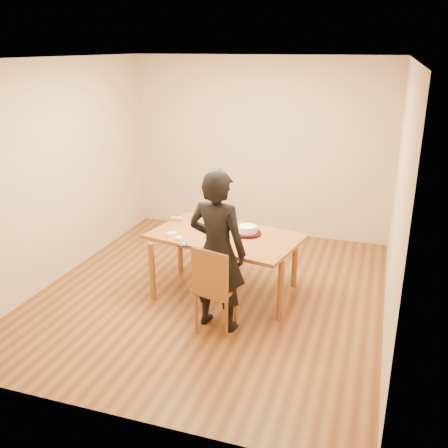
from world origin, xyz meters
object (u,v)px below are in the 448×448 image
(dining_table, at_px, (225,236))
(person, at_px, (217,251))
(dining_chair, at_px, (216,289))
(cake_plate, at_px, (248,233))
(cake, at_px, (248,230))

(dining_table, bearing_deg, person, -66.68)
(dining_chair, xyz_separation_m, person, (0.00, 0.05, 0.41))
(cake_plate, xyz_separation_m, cake, (0.00, 0.00, 0.05))
(dining_table, xyz_separation_m, cake, (0.24, 0.09, 0.08))
(dining_chair, bearing_deg, cake_plate, 99.90)
(cake_plate, height_order, cake, cake)
(dining_chair, height_order, cake, cake)
(dining_chair, distance_m, person, 0.41)
(cake, xyz_separation_m, person, (-0.09, -0.82, 0.05))
(dining_chair, xyz_separation_m, cake_plate, (0.09, 0.87, 0.31))
(dining_table, height_order, dining_chair, dining_table)
(dining_table, height_order, cake_plate, cake_plate)
(cake_plate, relative_size, person, 0.19)
(cake_plate, distance_m, person, 0.83)
(cake, bearing_deg, dining_chair, -96.01)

